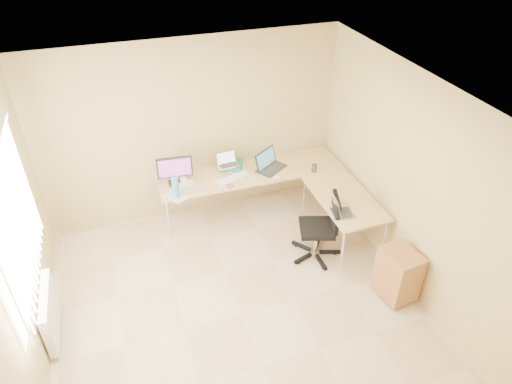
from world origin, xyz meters
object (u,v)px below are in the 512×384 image
object	(u,v)px
desk_main	(251,192)
monitor	(175,170)
keyboard	(233,178)
office_chair	(317,225)
desk_return	(342,219)
water_bottle	(176,187)
desk_fan	(173,169)
mug	(184,181)
laptop_center	(228,160)
laptop_return	(344,207)
laptop_black	(271,161)
cabinet	(398,274)

from	to	relation	value
desk_main	monitor	bearing A→B (deg)	177.98
keyboard	office_chair	world-z (taller)	office_chair
desk_return	water_bottle	xyz separation A→B (m)	(-2.10, 0.70, 0.52)
desk_return	desk_fan	distance (m)	2.43
mug	keyboard	bearing A→B (deg)	-7.05
laptop_center	mug	distance (m)	0.71
desk_main	mug	xyz separation A→B (m)	(-0.98, -0.03, 0.41)
office_chair	mug	bearing A→B (deg)	160.35
mug	water_bottle	bearing A→B (deg)	-118.82
desk_fan	laptop_return	size ratio (longest dim) A/B	0.82
desk_return	mug	distance (m)	2.22
desk_fan	office_chair	xyz separation A→B (m)	(1.59, -1.37, -0.37)
laptop_center	mug	bearing A→B (deg)	-169.28
laptop_black	desk_fan	distance (m)	1.39
mug	desk_fan	xyz separation A→B (m)	(-0.10, 0.23, 0.09)
desk_fan	desk_main	bearing A→B (deg)	-35.36
desk_main	keyboard	world-z (taller)	keyboard
desk_main	desk_fan	world-z (taller)	desk_fan
water_bottle	desk_fan	world-z (taller)	water_bottle
monitor	keyboard	bearing A→B (deg)	-5.37
desk_main	water_bottle	bearing A→B (deg)	-165.20
water_bottle	desk_fan	distance (m)	0.50
laptop_center	keyboard	bearing A→B (deg)	-95.62
mug	cabinet	xyz separation A→B (m)	(2.10, -2.12, -0.42)
cabinet	water_bottle	bearing A→B (deg)	133.21
desk_return	laptop_center	bearing A→B (deg)	137.58
desk_return	keyboard	bearing A→B (deg)	145.10
desk_fan	water_bottle	bearing A→B (deg)	-120.67
mug	laptop_center	bearing A→B (deg)	15.47
laptop_black	water_bottle	distance (m)	1.45
monitor	desk_main	bearing A→B (deg)	3.50
water_bottle	office_chair	size ratio (longest dim) A/B	0.34
mug	office_chair	distance (m)	1.90
laptop_center	desk_fan	size ratio (longest dim) A/B	1.07
monitor	water_bottle	bearing A→B (deg)	-94.27
monitor	desk_fan	xyz separation A→B (m)	(-0.01, 0.16, -0.07)
office_chair	cabinet	world-z (taller)	office_chair
water_bottle	office_chair	world-z (taller)	water_bottle
desk_main	office_chair	xyz separation A→B (m)	(0.52, -1.17, 0.14)
desk_return	cabinet	distance (m)	1.16
laptop_return	keyboard	bearing A→B (deg)	51.56
mug	office_chair	xyz separation A→B (m)	(1.49, -1.14, -0.28)
desk_fan	desk_return	bearing A→B (deg)	-55.16
desk_fan	mug	bearing A→B (deg)	-91.36
cabinet	desk_return	bearing A→B (deg)	90.08
desk_main	desk_return	size ratio (longest dim) A/B	2.04
office_chair	cabinet	distance (m)	1.16
monitor	laptop_center	bearing A→B (deg)	14.66
laptop_black	office_chair	bearing A→B (deg)	-113.34
laptop_center	laptop_return	world-z (taller)	laptop_center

